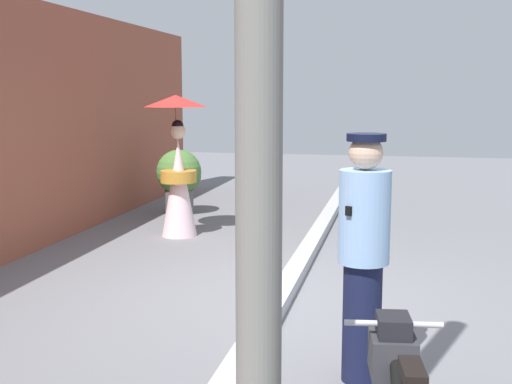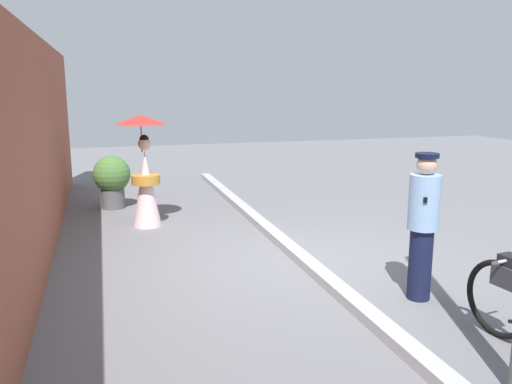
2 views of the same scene
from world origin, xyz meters
name	(u,v)px [view 1 (image 1 of 2)]	position (x,y,z in m)	size (l,w,h in m)	color
ground_plane	(281,302)	(0.00, 0.00, 0.00)	(30.00, 30.00, 0.00)	slate
sidewalk_curb	(281,296)	(0.00, 0.00, 0.06)	(14.00, 0.20, 0.12)	#B2B2B7
person_officer	(364,252)	(-1.53, -0.83, 0.89)	(0.35, 0.34, 1.68)	#141938
person_with_parasol	(178,164)	(2.57, 1.88, 0.99)	(0.86, 0.86, 1.92)	silver
potted_plant_by_door	(180,177)	(4.14, 2.40, 0.60)	(0.74, 0.72, 1.05)	#59595B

